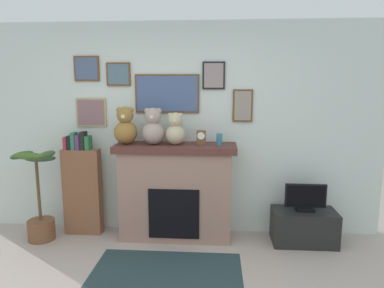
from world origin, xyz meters
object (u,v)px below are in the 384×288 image
(candle_jar, at_px, (219,139))
(teddy_bear_tan, at_px, (175,130))
(television, at_px, (305,198))
(bookshelf, at_px, (82,188))
(teddy_bear_cream, at_px, (125,127))
(mantel_clock, at_px, (201,138))
(teddy_bear_grey, at_px, (153,128))
(fireplace, at_px, (176,191))
(tv_stand, at_px, (304,227))
(potted_plant, at_px, (39,206))

(candle_jar, distance_m, teddy_bear_tan, 0.53)
(television, bearing_deg, candle_jar, 176.79)
(bookshelf, xyz_separation_m, teddy_bear_cream, (0.58, -0.05, 0.77))
(mantel_clock, height_order, teddy_bear_grey, teddy_bear_grey)
(bookshelf, height_order, teddy_bear_grey, teddy_bear_grey)
(bookshelf, relative_size, television, 2.74)
(fireplace, distance_m, mantel_clock, 0.72)
(bookshelf, distance_m, teddy_bear_grey, 1.19)
(fireplace, height_order, television, fireplace)
(mantel_clock, xyz_separation_m, teddy_bear_tan, (-0.30, 0.00, 0.08))
(fireplace, relative_size, teddy_bear_grey, 3.30)
(teddy_bear_tan, bearing_deg, tv_stand, -2.06)
(mantel_clock, distance_m, teddy_bear_cream, 0.90)
(fireplace, height_order, mantel_clock, mantel_clock)
(fireplace, xyz_separation_m, teddy_bear_cream, (-0.59, -0.02, 0.77))
(potted_plant, height_order, television, potted_plant)
(fireplace, xyz_separation_m, mantel_clock, (0.30, -0.02, 0.66))
(mantel_clock, bearing_deg, teddy_bear_tan, 179.85)
(bookshelf, bearing_deg, potted_plant, -153.79)
(potted_plant, relative_size, mantel_clock, 6.53)
(fireplace, xyz_separation_m, bookshelf, (-1.17, 0.03, 0.00))
(television, bearing_deg, fireplace, 177.21)
(bookshelf, height_order, television, bookshelf)
(teddy_bear_cream, bearing_deg, potted_plant, -170.27)
(candle_jar, bearing_deg, teddy_bear_cream, -179.97)
(teddy_bear_cream, bearing_deg, mantel_clock, -0.04)
(fireplace, xyz_separation_m, tv_stand, (1.52, -0.07, -0.38))
(candle_jar, bearing_deg, bookshelf, 178.48)
(television, distance_m, mantel_clock, 1.40)
(teddy_bear_grey, distance_m, teddy_bear_tan, 0.26)
(fireplace, bearing_deg, television, -2.79)
(television, height_order, teddy_bear_tan, teddy_bear_tan)
(fireplace, bearing_deg, candle_jar, -1.96)
(bookshelf, distance_m, tv_stand, 2.72)
(tv_stand, height_order, television, television)
(teddy_bear_cream, bearing_deg, teddy_bear_tan, 0.01)
(tv_stand, distance_m, teddy_bear_cream, 2.41)
(potted_plant, relative_size, teddy_bear_cream, 2.50)
(candle_jar, xyz_separation_m, teddy_bear_tan, (-0.52, -0.00, 0.10))
(tv_stand, xyz_separation_m, candle_jar, (-1.00, 0.06, 1.02))
(potted_plant, relative_size, television, 2.35)
(television, relative_size, mantel_clock, 2.78)
(candle_jar, distance_m, teddy_bear_cream, 1.12)
(teddy_bear_cream, distance_m, teddy_bear_grey, 0.33)
(teddy_bear_tan, bearing_deg, bookshelf, 177.79)
(fireplace, height_order, teddy_bear_grey, teddy_bear_grey)
(television, bearing_deg, teddy_bear_tan, 177.89)
(bookshelf, bearing_deg, teddy_bear_grey, -2.85)
(television, bearing_deg, mantel_clock, 177.41)
(fireplace, bearing_deg, teddy_bear_cream, -178.23)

